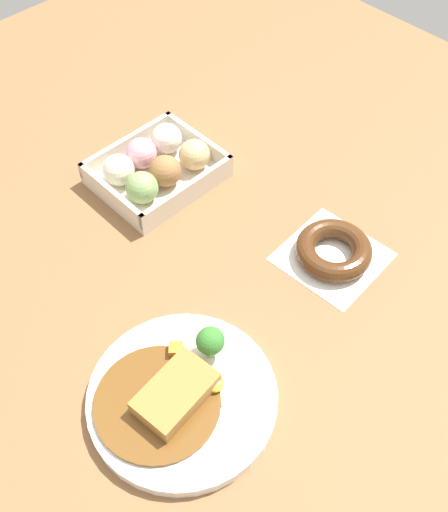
% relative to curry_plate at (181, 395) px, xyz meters
% --- Properties ---
extents(ground_plane, '(1.60, 1.60, 0.00)m').
position_rel_curry_plate_xyz_m(ground_plane, '(-0.13, -0.14, -0.01)').
color(ground_plane, brown).
extents(curry_plate, '(0.24, 0.24, 0.07)m').
position_rel_curry_plate_xyz_m(curry_plate, '(0.00, 0.00, 0.00)').
color(curry_plate, white).
rests_on(curry_plate, ground_plane).
extents(donut_box, '(0.19, 0.16, 0.06)m').
position_rel_curry_plate_xyz_m(donut_box, '(-0.24, -0.33, 0.01)').
color(donut_box, beige).
rests_on(donut_box, ground_plane).
extents(chocolate_ring_donut, '(0.15, 0.15, 0.03)m').
position_rel_curry_plate_xyz_m(chocolate_ring_donut, '(-0.32, -0.02, 0.00)').
color(chocolate_ring_donut, white).
rests_on(chocolate_ring_donut, ground_plane).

